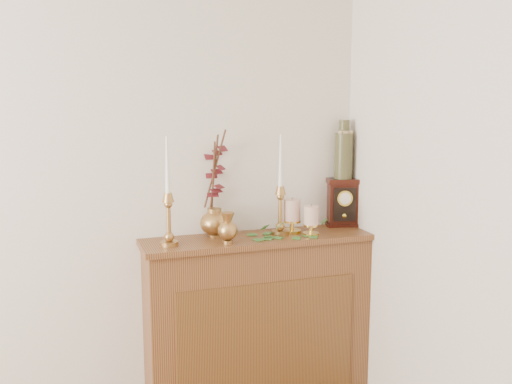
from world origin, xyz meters
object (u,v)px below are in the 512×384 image
object	(u,v)px
candlestick_left	(168,211)
ceramic_vase	(344,152)
candlestick_center	(280,202)
ginger_jar	(215,188)
bud_vase	(228,228)
mantel_clock	(343,203)

from	to	relation	value
candlestick_left	ceramic_vase	distance (m)	1.06
candlestick_center	ceramic_vase	world-z (taller)	ceramic_vase
candlestick_center	ginger_jar	distance (m)	0.36
bud_vase	ginger_jar	world-z (taller)	ginger_jar
candlestick_center	candlestick_left	bearing A→B (deg)	-176.01
bud_vase	mantel_clock	world-z (taller)	mantel_clock
candlestick_left	mantel_clock	bearing A→B (deg)	7.44
bud_vase	ceramic_vase	size ratio (longest dim) A/B	0.49
ginger_jar	ceramic_vase	size ratio (longest dim) A/B	1.73
mantel_clock	ceramic_vase	size ratio (longest dim) A/B	0.83
bud_vase	ceramic_vase	bearing A→B (deg)	14.47
candlestick_center	mantel_clock	world-z (taller)	candlestick_center
ceramic_vase	bud_vase	bearing A→B (deg)	-165.53
ginger_jar	mantel_clock	world-z (taller)	ginger_jar
candlestick_center	bud_vase	xyz separation A→B (m)	(-0.32, -0.10, -0.10)
bud_vase	mantel_clock	xyz separation A→B (m)	(0.73, 0.19, 0.05)
bud_vase	ginger_jar	bearing A→B (deg)	91.90
bud_vase	mantel_clock	distance (m)	0.76
candlestick_left	mantel_clock	world-z (taller)	candlestick_left
candlestick_left	ceramic_vase	xyz separation A→B (m)	(1.02, 0.14, 0.24)
bud_vase	ginger_jar	size ratio (longest dim) A/B	0.28
candlestick_center	bud_vase	world-z (taller)	candlestick_center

